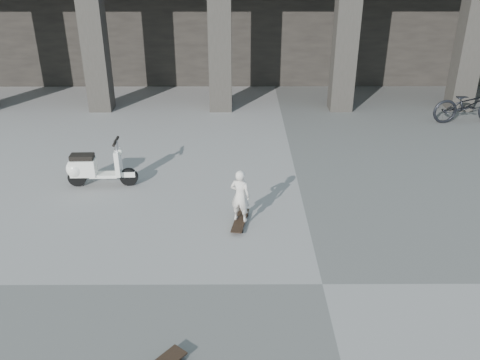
{
  "coord_description": "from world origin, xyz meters",
  "views": [
    {
      "loc": [
        -1.28,
        -6.21,
        4.79
      ],
      "look_at": [
        -1.24,
        2.28,
        0.65
      ],
      "focal_mm": 38.0,
      "sensor_mm": 36.0,
      "label": 1
    }
  ],
  "objects_px": {
    "bicycle": "(468,104)",
    "scooter": "(90,168)",
    "child": "(240,196)",
    "longboard": "(240,221)"
  },
  "relations": [
    {
      "from": "child",
      "to": "bicycle",
      "type": "relative_size",
      "value": 0.5
    },
    {
      "from": "bicycle",
      "to": "scooter",
      "type": "bearing_deg",
      "value": 106.83
    },
    {
      "from": "longboard",
      "to": "bicycle",
      "type": "distance_m",
      "value": 8.43
    },
    {
      "from": "bicycle",
      "to": "child",
      "type": "bearing_deg",
      "value": 125.26
    },
    {
      "from": "longboard",
      "to": "scooter",
      "type": "relative_size",
      "value": 0.6
    },
    {
      "from": "longboard",
      "to": "child",
      "type": "xyz_separation_m",
      "value": [
        0.0,
        0.0,
        0.51
      ]
    },
    {
      "from": "scooter",
      "to": "bicycle",
      "type": "height_order",
      "value": "bicycle"
    },
    {
      "from": "child",
      "to": "bicycle",
      "type": "distance_m",
      "value": 8.42
    },
    {
      "from": "longboard",
      "to": "scooter",
      "type": "xyz_separation_m",
      "value": [
        -3.12,
        1.58,
        0.34
      ]
    },
    {
      "from": "child",
      "to": "scooter",
      "type": "height_order",
      "value": "child"
    }
  ]
}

